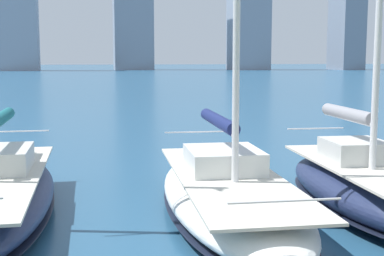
# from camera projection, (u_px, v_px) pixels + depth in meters

# --- Properties ---
(city_skyline) EXTENTS (170.20, 24.62, 53.70)m
(city_skyline) POSITION_uv_depth(u_px,v_px,m) (97.00, 7.00, 161.34)
(city_skyline) COLOR gray
(city_skyline) RESTS_ON ground
(sailboat_grey) EXTENTS (2.84, 7.15, 12.06)m
(sailboat_grey) POSITION_uv_depth(u_px,v_px,m) (361.00, 183.00, 13.28)
(sailboat_grey) COLOR navy
(sailboat_grey) RESTS_ON ground
(sailboat_navy) EXTENTS (3.46, 9.23, 9.90)m
(sailboat_navy) POSITION_uv_depth(u_px,v_px,m) (228.00, 193.00, 12.89)
(sailboat_navy) COLOR white
(sailboat_navy) RESTS_ON ground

